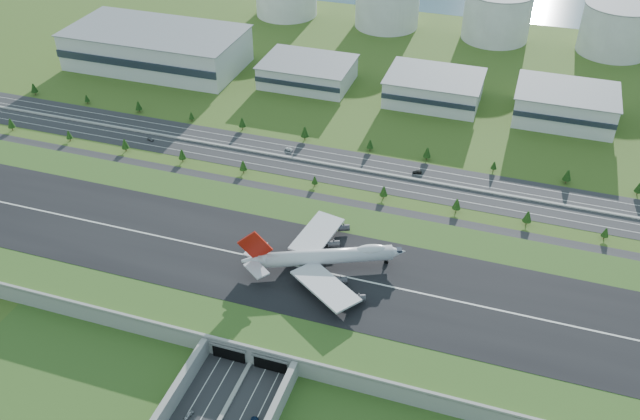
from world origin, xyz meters
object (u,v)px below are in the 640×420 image
(car_4, at_px, (150,139))
(car_5, at_px, (417,172))
(boeing_747, at_px, (324,257))
(car_7, at_px, (289,149))
(car_0, at_px, (188,415))

(car_4, xyz_separation_m, car_5, (154.69, 13.52, 0.05))
(car_4, bearing_deg, car_5, -67.79)
(boeing_747, relative_size, car_7, 12.44)
(car_5, bearing_deg, car_0, -34.07)
(car_4, height_order, car_7, car_7)
(boeing_747, height_order, car_5, boeing_747)
(car_0, xyz_separation_m, car_5, (44.20, 180.33, 0.11))
(car_4, bearing_deg, boeing_747, -105.09)
(car_7, bearing_deg, boeing_747, 50.28)
(car_4, bearing_deg, car_7, -62.32)
(boeing_747, xyz_separation_m, car_4, (-134.00, 84.74, -13.35))
(car_0, distance_m, car_5, 185.66)
(car_4, relative_size, car_7, 0.83)
(boeing_747, bearing_deg, car_7, 94.12)
(boeing_747, distance_m, car_7, 113.80)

